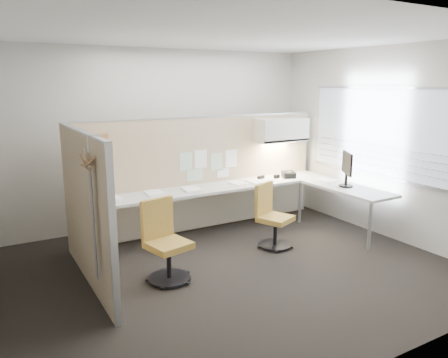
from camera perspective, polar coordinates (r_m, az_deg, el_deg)
floor at (r=5.52m, az=-0.09°, el=-11.85°), size 5.50×4.50×0.01m
ceiling at (r=5.06m, az=-0.10°, el=18.55°), size 5.50×4.50×0.01m
wall_back at (r=7.12m, az=-9.21°, el=5.30°), size 5.50×0.02×2.80m
wall_front at (r=3.39m, az=19.26°, el=-3.06°), size 5.50×0.02×2.80m
wall_right at (r=6.89m, az=20.20°, el=4.45°), size 0.02×4.50×2.80m
window_pane at (r=6.85m, az=20.16°, el=5.68°), size 0.01×2.80×1.30m
partition_back at (r=6.84m, az=-2.80°, el=0.69°), size 4.10×0.06×1.75m
partition_left at (r=5.16m, az=-17.63°, el=-3.81°), size 0.06×2.20×1.75m
desk at (r=6.69m, az=2.00°, el=-1.98°), size 4.00×2.07×0.73m
overhead_bin at (r=7.29m, az=7.46°, el=6.38°), size 0.90×0.36×0.38m
task_light_strip at (r=7.31m, az=7.41°, el=4.74°), size 0.60×0.06×0.02m
pinned_papers at (r=6.82m, az=-2.08°, el=2.01°), size 1.01×0.00×0.47m
poster at (r=6.16m, az=-16.07°, el=4.06°), size 0.28×0.00×0.35m
chair_left at (r=5.17m, az=-7.72°, el=-8.35°), size 0.53×0.54×0.94m
chair_right at (r=6.18m, az=6.22°, el=-5.08°), size 0.54×0.55×0.89m
monitor at (r=6.79m, az=15.75°, el=1.51°), size 0.28×0.44×0.52m
phone at (r=7.30m, az=8.41°, el=0.57°), size 0.26×0.24×0.12m
stapler at (r=7.17m, az=4.84°, el=0.23°), size 0.15×0.07×0.05m
tape_dispenser at (r=7.24m, az=6.90°, el=0.34°), size 0.11×0.09×0.06m
coat_hook at (r=4.39m, az=-17.24°, el=0.60°), size 0.18×0.48×1.44m
paper_stack_0 at (r=6.05m, az=-14.57°, el=-2.50°), size 0.28×0.34×0.04m
paper_stack_1 at (r=6.29m, az=-9.15°, el=-1.77°), size 0.25×0.32×0.02m
paper_stack_2 at (r=6.35m, az=-4.26°, el=-1.41°), size 0.25×0.32×0.04m
paper_stack_3 at (r=6.82m, az=1.88°, el=-0.52°), size 0.25×0.31×0.01m
paper_stack_4 at (r=6.91m, az=4.14°, el=-0.35°), size 0.24×0.31×0.02m
paper_stack_5 at (r=7.17m, az=13.08°, el=-0.18°), size 0.26×0.32×0.02m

